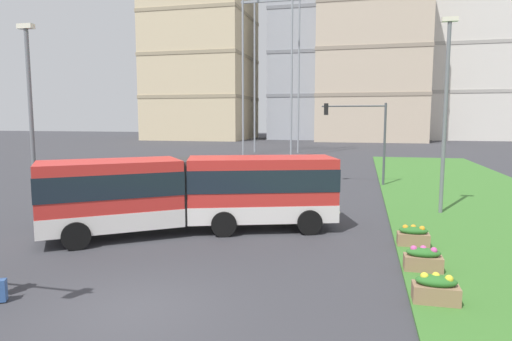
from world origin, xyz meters
TOP-DOWN VIEW (x-y plane):
  - ground_plane at (0.00, 0.00)m, footprint 260.00×260.00m
  - articulated_bus at (-1.32, 7.32)m, footprint 11.47×7.55m
  - flower_planter_0 at (7.12, 2.00)m, footprint 1.10×0.56m
  - flower_planter_1 at (7.12, 4.39)m, footprint 1.10×0.56m
  - flower_planter_2 at (7.12, 7.09)m, footprint 1.10×0.56m
  - traffic_light_far_right at (5.23, 22.00)m, footprint 4.36×0.28m
  - streetlight_left at (-8.50, 6.92)m, footprint 0.70×0.28m
  - streetlight_median at (9.02, 13.27)m, footprint 0.70×0.28m
  - apartment_tower_west at (-30.00, 85.45)m, footprint 21.42×20.03m
  - apartment_tower_westcentre at (-6.18, 91.71)m, footprint 17.88×14.25m
  - apartment_tower_centre at (6.65, 85.44)m, footprint 21.44×16.14m
  - apartment_tower_eastcentre at (24.74, 99.43)m, footprint 21.87×19.74m
  - transmission_pylon at (-6.15, 46.73)m, footprint 9.00×6.24m

SIDE VIEW (x-z plane):
  - ground_plane at x=0.00m, z-range 0.00..0.00m
  - flower_planter_0 at x=7.12m, z-range 0.06..0.80m
  - flower_planter_1 at x=7.12m, z-range 0.06..0.80m
  - flower_planter_2 at x=7.12m, z-range 0.06..0.80m
  - articulated_bus at x=-1.32m, z-range 0.15..3.15m
  - traffic_light_far_right at x=5.23m, z-range 1.12..6.76m
  - streetlight_left at x=-8.50m, z-range 0.44..8.95m
  - streetlight_median at x=9.02m, z-range 0.45..9.69m
  - transmission_pylon at x=-6.15m, z-range 1.41..30.73m
  - apartment_tower_centre at x=6.65m, z-range 0.02..35.14m
  - apartment_tower_west at x=-30.00m, z-range 0.02..43.65m
  - apartment_tower_eastcentre at x=24.74m, z-range 0.02..48.88m
  - apartment_tower_westcentre at x=-6.18m, z-range 0.02..54.79m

